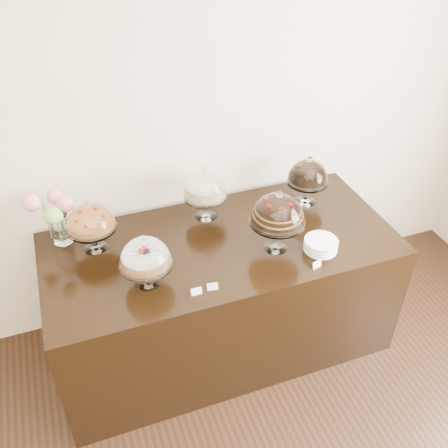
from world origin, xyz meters
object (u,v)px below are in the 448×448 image
object	(u,v)px
cake_stand_choco_layer	(278,211)
cake_stand_sugar_sponge	(145,255)
cake_stand_cheesecake	(205,187)
flower_vase	(54,214)
cake_stand_dark_choco	(308,174)
display_counter	(221,294)
plate_stack	(321,245)
cake_stand_fruit_tart	(90,220)

from	to	relation	value
cake_stand_choco_layer	cake_stand_sugar_sponge	bearing A→B (deg)	-177.82
cake_stand_cheesecake	flower_vase	distance (m)	0.94
cake_stand_dark_choco	flower_vase	distance (m)	1.65
cake_stand_choco_layer	flower_vase	world-z (taller)	cake_stand_choco_layer
display_counter	flower_vase	world-z (taller)	flower_vase
cake_stand_cheesecake	plate_stack	distance (m)	0.82
flower_vase	plate_stack	xyz separation A→B (m)	(1.49, -0.61, -0.19)
cake_stand_cheesecake	cake_stand_choco_layer	bearing A→B (deg)	-57.42
cake_stand_dark_choco	plate_stack	world-z (taller)	cake_stand_dark_choco
cake_stand_sugar_sponge	cake_stand_dark_choco	xyz separation A→B (m)	(1.21, 0.42, 0.03)
cake_stand_cheesecake	cake_stand_fruit_tart	world-z (taller)	cake_stand_cheesecake
cake_stand_choco_layer	flower_vase	distance (m)	1.33
cake_stand_choco_layer	flower_vase	xyz separation A→B (m)	(-1.23, 0.50, -0.05)
cake_stand_sugar_sponge	cake_stand_dark_choco	bearing A→B (deg)	19.17
cake_stand_sugar_sponge	cake_stand_choco_layer	size ratio (longest dim) A/B	0.80
cake_stand_sugar_sponge	cake_stand_fruit_tart	world-z (taller)	cake_stand_fruit_tart
cake_stand_fruit_tart	display_counter	bearing A→B (deg)	-16.30
display_counter	cake_stand_cheesecake	world-z (taller)	cake_stand_cheesecake
cake_stand_choco_layer	cake_stand_dark_choco	size ratio (longest dim) A/B	1.17
cake_stand_cheesecake	cake_stand_dark_choco	size ratio (longest dim) A/B	1.06
cake_stand_sugar_sponge	cake_stand_choco_layer	bearing A→B (deg)	2.18
cake_stand_choco_layer	plate_stack	distance (m)	0.36
cake_stand_sugar_sponge	flower_vase	size ratio (longest dim) A/B	0.90
display_counter	cake_stand_dark_choco	xyz separation A→B (m)	(0.70, 0.23, 0.67)
cake_stand_dark_choco	plate_stack	size ratio (longest dim) A/B	1.79
cake_stand_sugar_sponge	display_counter	bearing A→B (deg)	20.56
cake_stand_cheesecake	plate_stack	world-z (taller)	cake_stand_cheesecake
flower_vase	cake_stand_dark_choco	bearing A→B (deg)	-3.74
cake_stand_sugar_sponge	plate_stack	distance (m)	1.07
cake_stand_dark_choco	plate_stack	bearing A→B (deg)	-107.38
cake_stand_dark_choco	flower_vase	world-z (taller)	flower_vase
cake_stand_choco_layer	flower_vase	bearing A→B (deg)	158.03
plate_stack	cake_stand_choco_layer	bearing A→B (deg)	155.55
cake_stand_cheesecake	plate_stack	size ratio (longest dim) A/B	1.89
cake_stand_cheesecake	flower_vase	xyz separation A→B (m)	(-0.94, 0.04, -0.01)
display_counter	cake_stand_sugar_sponge	bearing A→B (deg)	-159.44
cake_stand_cheesecake	cake_stand_dark_choco	xyz separation A→B (m)	(0.70, -0.07, -0.00)
cake_stand_sugar_sponge	flower_vase	xyz separation A→B (m)	(-0.43, 0.53, 0.03)
cake_stand_cheesecake	cake_stand_dark_choco	bearing A→B (deg)	-5.84
cake_stand_sugar_sponge	cake_stand_dark_choco	size ratio (longest dim) A/B	0.93
display_counter	cake_stand_dark_choco	bearing A→B (deg)	18.15
cake_stand_dark_choco	cake_stand_choco_layer	bearing A→B (deg)	-136.25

